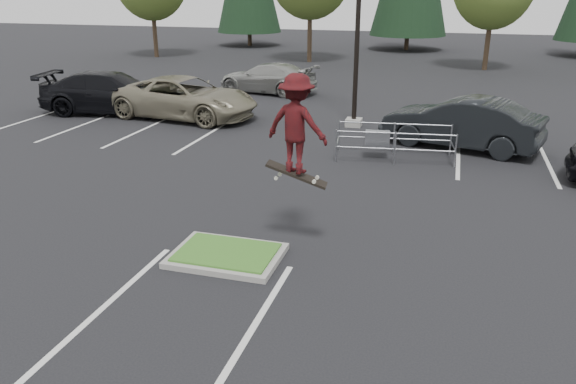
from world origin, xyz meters
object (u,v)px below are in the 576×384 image
(skateboarder, at_px, (297,125))
(car_l_black, at_px, (111,93))
(car_far_silver, at_px, (268,78))
(cart_corral, at_px, (381,138))
(light_pole, at_px, (359,5))
(car_l_tan, at_px, (185,98))
(car_r_charc, at_px, (461,123))

(skateboarder, bearing_deg, car_l_black, -31.23)
(car_far_silver, bearing_deg, skateboarder, 31.88)
(cart_corral, bearing_deg, light_pole, 103.98)
(skateboarder, xyz_separation_m, car_l_black, (-11.20, 10.50, -1.76))
(car_l_tan, bearing_deg, light_pole, -78.55)
(skateboarder, height_order, car_l_black, skateboarder)
(car_l_tan, bearing_deg, skateboarder, -136.38)
(light_pole, bearing_deg, car_l_black, -177.27)
(light_pole, height_order, cart_corral, light_pole)
(car_r_charc, bearing_deg, skateboarder, -4.10)
(skateboarder, distance_m, car_l_tan, 13.14)
(light_pole, bearing_deg, car_far_silver, 132.51)
(car_l_tan, relative_size, car_r_charc, 1.16)
(skateboarder, height_order, car_r_charc, skateboarder)
(skateboarder, relative_size, car_r_charc, 0.44)
(light_pole, xyz_separation_m, cart_corral, (1.59, -4.05, -3.90))
(car_l_tan, relative_size, car_l_black, 1.00)
(cart_corral, height_order, car_r_charc, car_r_charc)
(skateboarder, relative_size, car_l_tan, 0.38)
(car_l_black, xyz_separation_m, car_r_charc, (14.50, -1.54, -0.02))
(skateboarder, distance_m, car_l_black, 15.45)
(light_pole, bearing_deg, car_r_charc, -27.05)
(car_l_black, bearing_deg, cart_corral, -116.16)
(car_l_black, height_order, car_far_silver, car_l_black)
(light_pole, height_order, car_r_charc, light_pole)
(car_l_black, bearing_deg, car_r_charc, -105.85)
(car_l_black, relative_size, car_r_charc, 1.16)
(cart_corral, relative_size, car_r_charc, 0.73)
(car_l_tan, distance_m, car_r_charc, 11.11)
(cart_corral, distance_m, car_r_charc, 3.15)
(car_r_charc, bearing_deg, car_far_silver, -114.13)
(cart_corral, distance_m, car_l_black, 12.60)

